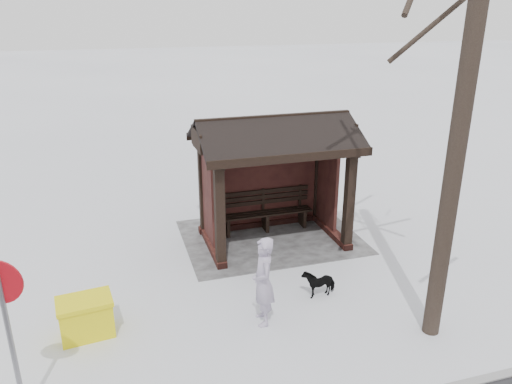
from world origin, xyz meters
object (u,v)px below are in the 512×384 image
bus_shelter (272,153)px  road_sign (4,307)px  pedestrian (263,282)px  grit_bin (86,317)px  dog (319,282)px

bus_shelter → road_sign: bus_shelter is taller
pedestrian → grit_bin: pedestrian is taller
bus_shelter → grit_bin: 5.37m
bus_shelter → pedestrian: size_ratio=2.18×
dog → grit_bin: (4.34, 0.04, 0.08)m
pedestrian → bus_shelter: bearing=164.2°
pedestrian → grit_bin: 3.10m
dog → road_sign: 5.61m
bus_shelter → road_sign: 6.69m
dog → grit_bin: size_ratio=0.66×
bus_shelter → road_sign: (5.07, 4.34, -0.44)m
road_sign → pedestrian: bearing=-147.7°
pedestrian → road_sign: road_sign is taller
pedestrian → road_sign: (3.84, 1.10, 0.91)m
bus_shelter → pedestrian: bearing=69.2°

